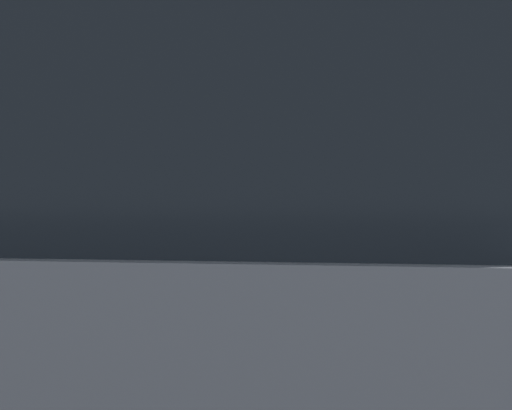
{
  "coord_description": "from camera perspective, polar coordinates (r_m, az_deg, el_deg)",
  "views": [
    {
      "loc": [
        0.7,
        -3.85,
        1.27
      ],
      "look_at": [
        -0.33,
        0.3,
        1.24
      ],
      "focal_mm": 75.64,
      "sensor_mm": 36.0,
      "label": 1
    }
  ],
  "objects": [
    {
      "name": "backdrop_wall",
      "position": [
        9.91,
        9.85,
        1.84
      ],
      "size": [
        32.0,
        0.5,
        3.06
      ],
      "primitive_type": "cube",
      "color": "#ADA38E",
      "rests_on": "ground"
    },
    {
      "name": "parked_hatchback_gray",
      "position": [
        2.94,
        -4.13,
        -6.49
      ],
      "size": [
        4.01,
        1.78,
        1.81
      ],
      "rotation": [
        0.0,
        0.0,
        -1.57
      ],
      "color": "slate",
      "rests_on": "ground"
    },
    {
      "name": "background_railing",
      "position": [
        6.33,
        7.55,
        -2.34
      ],
      "size": [
        24.06,
        0.06,
        1.16
      ],
      "color": "gray",
      "rests_on": "sidewalk_curb"
    },
    {
      "name": "parking_meter",
      "position": [
        4.18,
        5.98,
        -1.29
      ],
      "size": [
        0.16,
        0.18,
        1.41
      ],
      "rotation": [
        0.0,
        0.0,
        3.22
      ],
      "color": "slate",
      "rests_on": "sidewalk_curb"
    },
    {
      "name": "pedestrian_at_meter",
      "position": [
        4.45,
        -2.2,
        -1.84
      ],
      "size": [
        0.68,
        0.4,
        1.68
      ],
      "rotation": [
        0.0,
        0.0,
        -0.33
      ],
      "color": "slate",
      "rests_on": "sidewalk_curb"
    }
  ]
}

